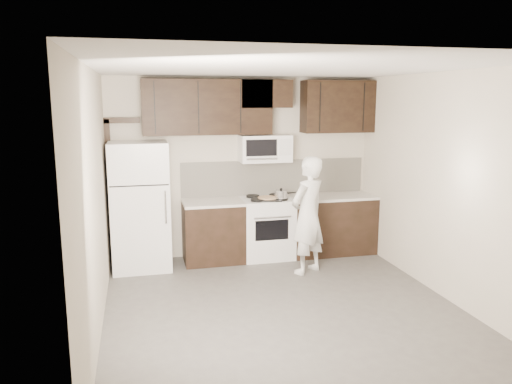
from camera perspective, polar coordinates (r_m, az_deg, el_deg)
name	(u,v)px	position (r m, az deg, el deg)	size (l,w,h in m)	color
floor	(284,310)	(5.87, 3.23, -13.31)	(4.50, 4.50, 0.00)	#4C4947
back_wall	(243,167)	(7.62, -1.54, 2.84)	(4.00, 4.00, 0.00)	#BAB09E
ceiling	(287,68)	(5.38, 3.54, 13.99)	(4.50, 4.50, 0.00)	white
counter_run	(286,227)	(7.65, 3.42, -3.98)	(2.95, 0.64, 0.91)	black
stove	(267,228)	(7.57, 1.22, -4.09)	(0.76, 0.66, 0.94)	white
backsplash	(274,177)	(7.75, 2.11, 1.70)	(2.90, 0.02, 0.54)	beige
upper_cabinets	(259,106)	(7.43, 0.31, 9.86)	(3.48, 0.35, 0.78)	black
microwave	(265,148)	(7.47, 1.02, 5.00)	(0.76, 0.42, 0.40)	white
refrigerator	(140,206)	(7.18, -13.10, -1.56)	(0.80, 0.76, 1.80)	white
door_trim	(112,179)	(7.44, -16.08, 1.44)	(0.50, 0.08, 2.12)	black
saucepan	(281,195)	(7.36, 2.90, -0.34)	(0.33, 0.19, 0.18)	silver
baking_tray	(267,199)	(7.36, 1.31, -0.82)	(0.42, 0.32, 0.02)	black
pizza	(267,198)	(7.36, 1.31, -0.65)	(0.29, 0.29, 0.02)	beige
person	(308,215)	(6.86, 5.94, -2.66)	(0.59, 0.39, 1.63)	silver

